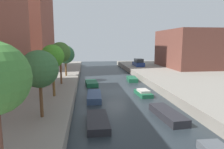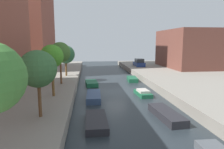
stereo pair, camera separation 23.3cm
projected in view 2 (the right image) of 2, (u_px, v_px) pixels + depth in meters
ground_plane at (116, 92)px, 25.77m from camera, size 84.00×84.00×0.00m
low_block_right at (189, 49)px, 42.90m from camera, size 10.00×14.23×7.83m
street_tree_1 at (38, 69)px, 13.85m from camera, size 2.59×2.59×4.72m
street_tree_2 at (52, 57)px, 19.33m from camera, size 2.24×2.24×5.03m
street_tree_3 at (60, 53)px, 25.18m from camera, size 2.57×2.57×5.27m
street_tree_4 at (66, 55)px, 31.46m from camera, size 2.83×2.83×4.79m
parked_car at (139, 63)px, 44.91m from camera, size 1.87×4.26×1.68m
moored_boat_left_1 at (96, 121)px, 15.37m from camera, size 1.62×4.11×0.54m
moored_boat_left_2 at (94, 96)px, 22.31m from camera, size 1.67×4.46×0.65m
moored_boat_left_3 at (92, 83)px, 29.56m from camera, size 1.87×3.56×0.59m
moored_boat_right_1 at (166, 115)px, 16.71m from camera, size 1.81×4.67×0.63m
moored_boat_right_2 at (143, 93)px, 23.88m from camera, size 1.56×3.24×0.72m
moored_boat_right_3 at (132, 79)px, 32.94m from camera, size 1.70×3.63×0.60m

